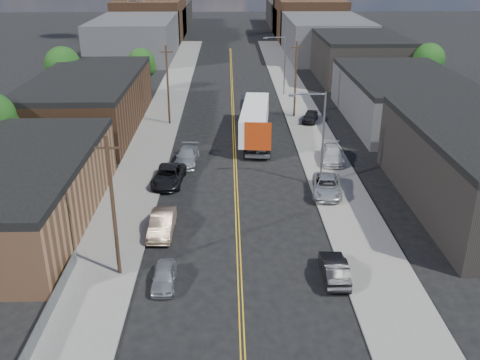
{
  "coord_description": "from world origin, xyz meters",
  "views": [
    {
      "loc": [
        -0.7,
        -21.36,
        20.27
      ],
      "look_at": [
        0.28,
        20.51,
        2.5
      ],
      "focal_mm": 40.0,
      "sensor_mm": 36.0,
      "label": 1
    }
  ],
  "objects_px": {
    "car_right_lot_b": "(332,154)",
    "car_right_lot_c": "(310,116)",
    "car_left_b": "(162,224)",
    "car_right_oncoming": "(334,269)",
    "car_ahead_truck": "(250,124)",
    "semi_truck": "(254,118)",
    "car_left_a": "(164,277)",
    "car_left_c": "(169,176)",
    "car_right_lot_a": "(327,186)",
    "car_left_d": "(187,156)"
  },
  "relations": [
    {
      "from": "car_right_lot_a",
      "to": "semi_truck",
      "type": "bearing_deg",
      "value": 116.86
    },
    {
      "from": "car_left_b",
      "to": "car_right_lot_a",
      "type": "xyz_separation_m",
      "value": [
        14.13,
        6.85,
        0.09
      ]
    },
    {
      "from": "car_left_a",
      "to": "car_left_c",
      "type": "bearing_deg",
      "value": 94.5
    },
    {
      "from": "car_left_b",
      "to": "car_right_lot_b",
      "type": "bearing_deg",
      "value": 44.23
    },
    {
      "from": "car_left_a",
      "to": "car_right_lot_a",
      "type": "height_order",
      "value": "car_right_lot_a"
    },
    {
      "from": "car_left_c",
      "to": "car_left_a",
      "type": "bearing_deg",
      "value": -80.74
    },
    {
      "from": "car_right_oncoming",
      "to": "car_right_lot_c",
      "type": "bearing_deg",
      "value": -94.3
    },
    {
      "from": "car_left_b",
      "to": "car_right_oncoming",
      "type": "relative_size",
      "value": 1.1
    },
    {
      "from": "car_left_a",
      "to": "car_right_oncoming",
      "type": "bearing_deg",
      "value": 2.39
    },
    {
      "from": "car_right_lot_b",
      "to": "car_right_oncoming",
      "type": "bearing_deg",
      "value": -94.49
    },
    {
      "from": "car_left_d",
      "to": "car_right_lot_b",
      "type": "distance_m",
      "value": 15.2
    },
    {
      "from": "car_left_b",
      "to": "car_right_lot_b",
      "type": "height_order",
      "value": "car_right_lot_b"
    },
    {
      "from": "car_right_oncoming",
      "to": "car_ahead_truck",
      "type": "relative_size",
      "value": 0.92
    },
    {
      "from": "car_right_lot_c",
      "to": "car_left_d",
      "type": "bearing_deg",
      "value": -119.91
    },
    {
      "from": "car_left_a",
      "to": "car_left_c",
      "type": "distance_m",
      "value": 17.04
    },
    {
      "from": "car_left_a",
      "to": "car_right_lot_a",
      "type": "relative_size",
      "value": 0.69
    },
    {
      "from": "car_ahead_truck",
      "to": "car_right_lot_c",
      "type": "bearing_deg",
      "value": 21.68
    },
    {
      "from": "car_right_lot_a",
      "to": "car_left_a",
      "type": "bearing_deg",
      "value": -125.52
    },
    {
      "from": "car_right_oncoming",
      "to": "car_left_b",
      "type": "bearing_deg",
      "value": -26.95
    },
    {
      "from": "car_right_oncoming",
      "to": "car_right_lot_a",
      "type": "xyz_separation_m",
      "value": [
        1.83,
        13.48,
        0.16
      ]
    },
    {
      "from": "car_left_c",
      "to": "car_right_lot_c",
      "type": "xyz_separation_m",
      "value": [
        16.37,
        19.61,
        0.06
      ]
    },
    {
      "from": "car_left_a",
      "to": "car_right_lot_a",
      "type": "bearing_deg",
      "value": 46.47
    },
    {
      "from": "car_left_d",
      "to": "semi_truck",
      "type": "bearing_deg",
      "value": 53.16
    },
    {
      "from": "car_right_lot_b",
      "to": "car_right_lot_c",
      "type": "distance_m",
      "value": 14.36
    },
    {
      "from": "semi_truck",
      "to": "car_right_lot_b",
      "type": "bearing_deg",
      "value": -41.96
    },
    {
      "from": "car_left_d",
      "to": "car_right_lot_a",
      "type": "height_order",
      "value": "car_right_lot_a"
    },
    {
      "from": "semi_truck",
      "to": "car_left_c",
      "type": "distance_m",
      "value": 16.47
    },
    {
      "from": "car_right_oncoming",
      "to": "car_right_lot_b",
      "type": "relative_size",
      "value": 0.86
    },
    {
      "from": "car_left_c",
      "to": "car_right_oncoming",
      "type": "relative_size",
      "value": 1.26
    },
    {
      "from": "semi_truck",
      "to": "car_left_b",
      "type": "bearing_deg",
      "value": -103.63
    },
    {
      "from": "semi_truck",
      "to": "car_right_lot_b",
      "type": "relative_size",
      "value": 3.13
    },
    {
      "from": "semi_truck",
      "to": "car_left_d",
      "type": "xyz_separation_m",
      "value": [
        -7.39,
        -8.45,
        -1.66
      ]
    },
    {
      "from": "car_ahead_truck",
      "to": "semi_truck",
      "type": "bearing_deg",
      "value": -78.75
    },
    {
      "from": "car_right_oncoming",
      "to": "car_ahead_truck",
      "type": "height_order",
      "value": "car_right_oncoming"
    },
    {
      "from": "semi_truck",
      "to": "car_right_oncoming",
      "type": "bearing_deg",
      "value": -76.79
    },
    {
      "from": "car_left_b",
      "to": "car_right_lot_b",
      "type": "distance_m",
      "value": 22.08
    },
    {
      "from": "semi_truck",
      "to": "car_right_oncoming",
      "type": "xyz_separation_m",
      "value": [
        3.98,
        -30.3,
        -1.7
      ]
    },
    {
      "from": "car_left_d",
      "to": "car_right_oncoming",
      "type": "bearing_deg",
      "value": -58.2
    },
    {
      "from": "semi_truck",
      "to": "car_right_lot_b",
      "type": "distance_m",
      "value": 11.71
    },
    {
      "from": "car_right_oncoming",
      "to": "car_right_lot_b",
      "type": "xyz_separation_m",
      "value": [
        3.83,
        21.72,
        0.17
      ]
    },
    {
      "from": "car_left_a",
      "to": "car_left_b",
      "type": "bearing_deg",
      "value": 97.18
    },
    {
      "from": "car_right_lot_b",
      "to": "car_right_lot_a",
      "type": "bearing_deg",
      "value": -98.13
    },
    {
      "from": "semi_truck",
      "to": "car_ahead_truck",
      "type": "xyz_separation_m",
      "value": [
        -0.4,
        3.28,
        -1.76
      ]
    },
    {
      "from": "car_left_d",
      "to": "car_ahead_truck",
      "type": "bearing_deg",
      "value": 63.54
    },
    {
      "from": "car_right_oncoming",
      "to": "car_left_d",
      "type": "bearing_deg",
      "value": -61.12
    },
    {
      "from": "car_left_b",
      "to": "car_left_c",
      "type": "distance_m",
      "value": 9.85
    },
    {
      "from": "car_right_lot_b",
      "to": "car_ahead_truck",
      "type": "distance_m",
      "value": 14.43
    },
    {
      "from": "car_left_d",
      "to": "car_right_lot_b",
      "type": "xyz_separation_m",
      "value": [
        15.2,
        -0.13,
        0.13
      ]
    },
    {
      "from": "car_left_d",
      "to": "car_right_lot_c",
      "type": "bearing_deg",
      "value": 47.87
    },
    {
      "from": "car_left_b",
      "to": "car_right_lot_c",
      "type": "relative_size",
      "value": 1.2
    }
  ]
}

